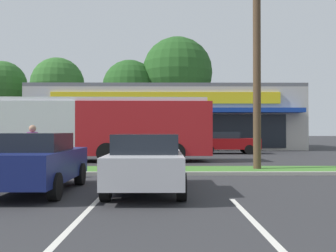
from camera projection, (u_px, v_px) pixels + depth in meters
name	position (u px, v px, depth m)	size (l,w,h in m)	color
grass_median	(178.00, 170.00, 15.12)	(56.00, 2.20, 0.12)	#427A2D
curb_lip	(179.00, 174.00, 13.90)	(56.00, 0.24, 0.12)	#99968C
parking_stripe_0	(84.00, 214.00, 7.36)	(0.12, 4.80, 0.01)	silver
parking_stripe_1	(256.00, 224.00, 6.61)	(0.12, 4.80, 0.01)	silver
storefront_building	(166.00, 119.00, 36.93)	(22.94, 12.91, 5.45)	#BCB7AD
tree_far_left	(3.00, 85.00, 47.58)	(5.77, 5.77, 10.09)	#473323
tree_left	(57.00, 84.00, 45.29)	(6.16, 6.16, 10.07)	#473323
tree_mid_left	(130.00, 87.00, 46.41)	(6.45, 6.45, 10.01)	#473323
tree_mid	(177.00, 72.00, 46.71)	(8.37, 8.37, 12.80)	#473323
utility_pole	(253.00, 23.00, 15.20)	(3.03, 2.40, 10.88)	#4C3826
city_bus	(92.00, 127.00, 20.22)	(12.30, 2.90, 3.25)	#AD191E
car_0	(227.00, 142.00, 27.06)	(4.35, 1.87, 1.52)	maroon
car_2	(34.00, 162.00, 10.06)	(2.02, 4.20, 1.52)	navy
car_4	(146.00, 162.00, 10.12)	(1.92, 4.46, 1.50)	#B7B7BC
pedestrian_by_pole	(32.00, 152.00, 12.96)	(0.36, 0.36, 1.77)	#1E2338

